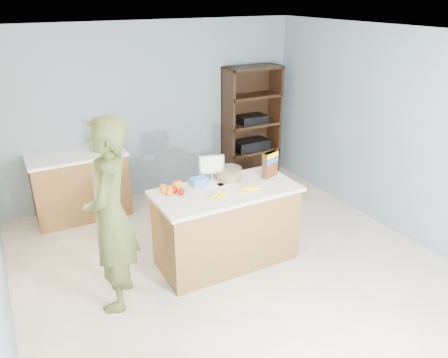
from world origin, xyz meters
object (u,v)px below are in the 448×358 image
counter_peninsula (226,229)px  cereal_box (270,163)px  tv (212,166)px  person (111,216)px  shelving_unit (250,125)px

counter_peninsula → cereal_box: size_ratio=5.27×
counter_peninsula → tv: (-0.01, 0.33, 0.64)m
person → tv: bearing=134.0°
shelving_unit → person: 3.55m
person → tv: size_ratio=6.72×
counter_peninsula → person: size_ratio=0.82×
counter_peninsula → shelving_unit: bearing=52.9°
person → tv: person is taller
person → counter_peninsula: bearing=119.8°
shelving_unit → counter_peninsula: bearing=-127.1°
shelving_unit → tv: (-1.56, -1.72, 0.19)m
counter_peninsula → person: 1.38m
counter_peninsula → shelving_unit: size_ratio=0.87×
cereal_box → counter_peninsula: bearing=-173.7°
shelving_unit → person: (-2.82, -2.16, 0.08)m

